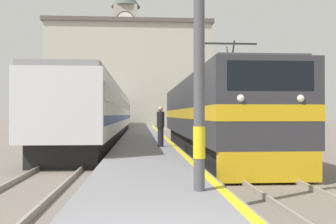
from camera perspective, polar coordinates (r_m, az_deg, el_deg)
The scene contains 9 objects.
ground_plane at distance 34.01m, azimuth -3.64°, elevation -3.52°, with size 200.00×200.00×0.00m, color #70665B.
platform at distance 29.00m, azimuth -3.57°, elevation -3.63°, with size 2.88×140.00×0.45m.
rail_track_near at distance 29.21m, azimuth 2.61°, elevation -3.98°, with size 2.83×140.00×0.16m.
rail_track_far at distance 29.13m, azimuth -9.28°, elevation -3.99°, with size 2.83×140.00×0.16m.
locomotive_train at distance 19.44m, azimuth 5.99°, elevation -0.43°, with size 2.92×18.48×4.57m.
passenger_train at distance 29.70m, azimuth -9.16°, elevation -0.19°, with size 2.92×34.04×3.62m.
person_on_platform at distance 17.41m, azimuth -1.08°, elevation -1.95°, with size 0.34×0.34×1.79m.
clock_tower at distance 63.17m, azimuth -6.15°, elevation 8.70°, with size 4.56×4.56×22.19m.
station_building at distance 52.13m, azimuth -5.60°, elevation 5.12°, with size 20.98×8.84×13.67m.
Camera 1 is at (-0.26, -3.96, 1.86)m, focal length 42.00 mm.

